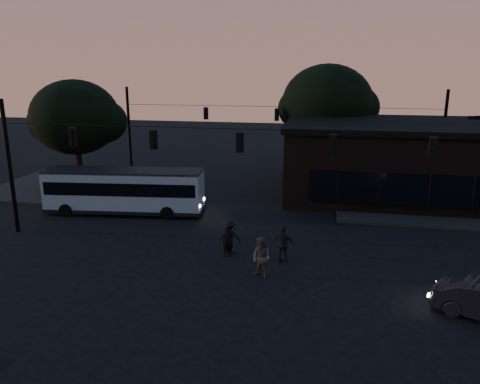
% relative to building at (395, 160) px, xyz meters
% --- Properties ---
extents(ground, '(120.00, 120.00, 0.00)m').
position_rel_building_xyz_m(ground, '(-9.00, -15.97, -2.71)').
color(ground, black).
rests_on(ground, ground).
extents(sidewalk_far_right, '(14.00, 10.00, 0.15)m').
position_rel_building_xyz_m(sidewalk_far_right, '(3.00, -1.97, -2.63)').
color(sidewalk_far_right, black).
rests_on(sidewalk_far_right, ground).
extents(sidewalk_far_left, '(14.00, 10.00, 0.15)m').
position_rel_building_xyz_m(sidewalk_far_left, '(-23.00, -1.97, -2.63)').
color(sidewalk_far_left, black).
rests_on(sidewalk_far_left, ground).
extents(building, '(15.40, 10.41, 5.40)m').
position_rel_building_xyz_m(building, '(0.00, 0.00, 0.00)').
color(building, black).
rests_on(building, ground).
extents(tree_behind, '(7.60, 7.60, 9.43)m').
position_rel_building_xyz_m(tree_behind, '(-5.00, 6.03, 3.48)').
color(tree_behind, black).
rests_on(tree_behind, ground).
extents(tree_left, '(6.40, 6.40, 8.30)m').
position_rel_building_xyz_m(tree_left, '(-23.00, -2.97, 2.86)').
color(tree_left, black).
rests_on(tree_left, ground).
extents(signal_rig_near, '(26.24, 0.30, 7.50)m').
position_rel_building_xyz_m(signal_rig_near, '(-9.00, -11.97, 1.74)').
color(signal_rig_near, black).
rests_on(signal_rig_near, ground).
extents(signal_rig_far, '(26.24, 0.30, 7.50)m').
position_rel_building_xyz_m(signal_rig_far, '(-9.00, 4.03, 1.50)').
color(signal_rig_far, black).
rests_on(signal_rig_far, ground).
extents(bus, '(10.27, 3.37, 2.84)m').
position_rel_building_xyz_m(bus, '(-17.40, -7.46, -1.12)').
color(bus, '#8A9FAF').
rests_on(bus, ground).
extents(pedestrian_a, '(0.66, 0.53, 1.56)m').
position_rel_building_xyz_m(pedestrian_a, '(-9.36, -13.27, -1.93)').
color(pedestrian_a, black).
rests_on(pedestrian_a, ground).
extents(pedestrian_b, '(1.14, 1.08, 1.87)m').
position_rel_building_xyz_m(pedestrian_b, '(-7.39, -15.33, -1.77)').
color(pedestrian_b, '#3F3939').
rests_on(pedestrian_b, ground).
extents(pedestrian_c, '(1.13, 0.57, 1.85)m').
position_rel_building_xyz_m(pedestrian_c, '(-6.60, -13.49, -1.78)').
color(pedestrian_c, black).
rests_on(pedestrian_c, ground).
extents(pedestrian_d, '(1.14, 0.65, 1.76)m').
position_rel_building_xyz_m(pedestrian_d, '(-9.37, -12.79, -1.83)').
color(pedestrian_d, black).
rests_on(pedestrian_d, ground).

